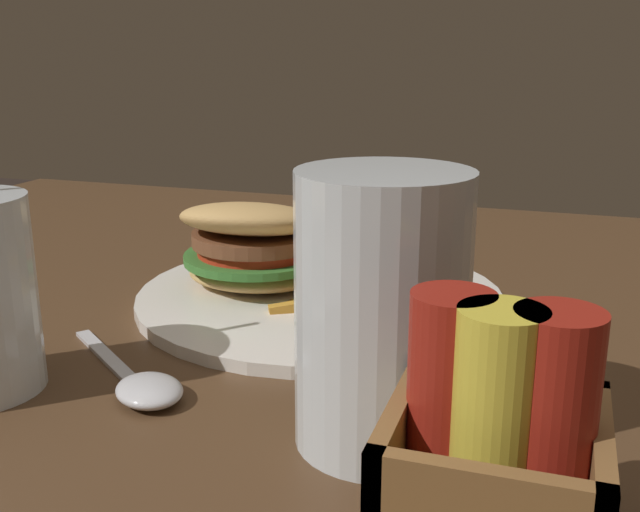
{
  "coord_description": "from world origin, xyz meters",
  "views": [
    {
      "loc": [
        -0.23,
        0.5,
        0.97
      ],
      "look_at": [
        -0.03,
        -0.09,
        0.8
      ],
      "focal_mm": 42.0,
      "sensor_mm": 36.0,
      "label": 1
    }
  ],
  "objects_px": {
    "condiment_caddy": "(494,460)",
    "spoon": "(144,387)",
    "meal_plate_near": "(293,271)",
    "beer_glass": "(382,322)"
  },
  "relations": [
    {
      "from": "beer_glass",
      "to": "spoon",
      "type": "relative_size",
      "value": 1.08
    },
    {
      "from": "meal_plate_near",
      "to": "beer_glass",
      "type": "height_order",
      "value": "beer_glass"
    },
    {
      "from": "beer_glass",
      "to": "meal_plate_near",
      "type": "bearing_deg",
      "value": -58.25
    },
    {
      "from": "meal_plate_near",
      "to": "condiment_caddy",
      "type": "relative_size",
      "value": 2.66
    },
    {
      "from": "condiment_caddy",
      "to": "beer_glass",
      "type": "bearing_deg",
      "value": -50.8
    },
    {
      "from": "beer_glass",
      "to": "condiment_caddy",
      "type": "distance_m",
      "value": 0.11
    },
    {
      "from": "meal_plate_near",
      "to": "spoon",
      "type": "bearing_deg",
      "value": 82.79
    },
    {
      "from": "meal_plate_near",
      "to": "condiment_caddy",
      "type": "xyz_separation_m",
      "value": [
        -0.2,
        0.3,
        0.02
      ]
    },
    {
      "from": "condiment_caddy",
      "to": "spoon",
      "type": "bearing_deg",
      "value": -22.01
    },
    {
      "from": "meal_plate_near",
      "to": "condiment_caddy",
      "type": "height_order",
      "value": "condiment_caddy"
    }
  ]
}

